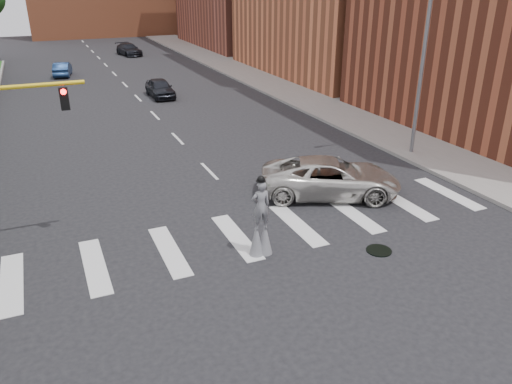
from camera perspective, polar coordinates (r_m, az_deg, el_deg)
name	(u,v)px	position (r m, az deg, el deg)	size (l,w,h in m)	color
ground_plane	(279,242)	(18.47, 2.62, -5.76)	(160.00, 160.00, 0.00)	black
sidewalk_right	(282,87)	(44.98, 3.02, 11.92)	(5.00, 90.00, 0.18)	gray
manhole	(379,251)	(18.42, 13.88, -6.51)	(0.90, 0.90, 0.04)	black
streetlight	(421,64)	(27.61, 18.34, 13.71)	(2.05, 0.20, 9.00)	slate
stilt_performer	(261,224)	(17.17, 0.55, -3.66)	(0.84, 0.54, 2.96)	#312013
suv_crossing	(331,177)	(22.27, 8.53, 1.66)	(2.81, 6.09, 1.69)	beige
car_near	(160,88)	(41.87, -10.92, 11.59)	(1.74, 4.31, 1.47)	black
car_mid	(62,69)	(53.90, -21.25, 12.97)	(1.44, 4.13, 1.36)	navy
car_far	(129,50)	(66.32, -14.32, 15.50)	(1.99, 4.90, 1.42)	black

